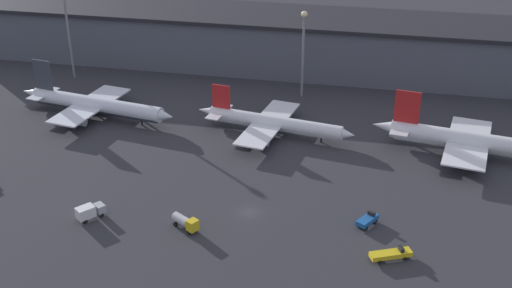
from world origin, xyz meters
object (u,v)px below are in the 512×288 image
service_vehicle_2 (89,211)px  service_vehicle_1 (368,220)px  airplane_0 (95,105)px  service_vehicle_4 (391,254)px  service_vehicle_0 (185,222)px  airplane_2 (475,142)px  airplane_1 (273,123)px

service_vehicle_2 → service_vehicle_1: bearing=-42.3°
airplane_0 → service_vehicle_4: size_ratio=5.91×
airplane_0 → service_vehicle_0: (40.07, -45.90, -1.99)m
service_vehicle_4 → service_vehicle_1: bearing=90.5°
airplane_2 → service_vehicle_4: 48.62m
service_vehicle_0 → service_vehicle_1: size_ratio=1.12×
airplane_2 → service_vehicle_2: airplane_2 is taller
service_vehicle_0 → service_vehicle_4: 39.84m
service_vehicle_2 → airplane_2: bearing=-22.6°
airplane_0 → service_vehicle_1: bearing=-17.2°
airplane_1 → service_vehicle_0: (-8.81, -45.54, -1.53)m
service_vehicle_1 → service_vehicle_2: 55.78m
service_vehicle_1 → service_vehicle_4: 11.52m
airplane_2 → service_vehicle_0: 72.50m
airplane_0 → service_vehicle_2: size_ratio=7.88×
service_vehicle_0 → service_vehicle_4: (39.81, -1.49, -0.47)m
airplane_1 → airplane_2: 49.16m
airplane_2 → service_vehicle_1: bearing=-114.6°
airplane_2 → service_vehicle_4: (-18.12, -45.04, -2.72)m
airplane_0 → service_vehicle_2: 50.62m
airplane_0 → service_vehicle_4: airplane_0 is taller
service_vehicle_0 → service_vehicle_1: bearing=45.3°
service_vehicle_0 → service_vehicle_1: 36.06m
airplane_2 → service_vehicle_2: 89.59m
service_vehicle_2 → service_vehicle_4: service_vehicle_2 is taller
service_vehicle_1 → service_vehicle_4: bearing=-124.3°
airplane_2 → service_vehicle_1: (-22.99, -34.60, -2.70)m
airplane_0 → airplane_1: bearing=8.6°
service_vehicle_4 → service_vehicle_0: bearing=153.4°
airplane_1 → service_vehicle_4: airplane_1 is taller
service_vehicle_0 → service_vehicle_2: service_vehicle_2 is taller
airplane_1 → service_vehicle_1: 45.01m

